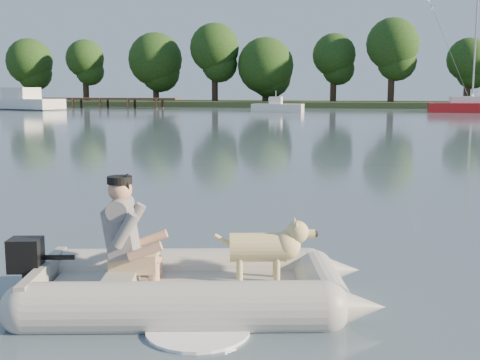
% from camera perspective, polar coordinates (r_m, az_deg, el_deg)
% --- Properties ---
extents(water, '(160.00, 160.00, 0.00)m').
position_cam_1_polar(water, '(6.16, -7.82, -9.54)').
color(water, slate).
rests_on(water, ground).
extents(shore_bank, '(160.00, 12.00, 0.70)m').
position_cam_1_polar(shore_bank, '(67.53, 10.87, 7.05)').
color(shore_bank, '#47512D').
rests_on(shore_bank, water).
extents(dock, '(18.00, 2.00, 1.04)m').
position_cam_1_polar(dock, '(63.98, -13.59, 7.12)').
color(dock, '#4C331E').
rests_on(dock, water).
extents(treeline, '(71.02, 7.35, 9.27)m').
position_cam_1_polar(treeline, '(66.93, 7.73, 11.59)').
color(treeline, '#332316').
rests_on(treeline, shore_bank).
extents(dinghy, '(4.93, 4.09, 1.24)m').
position_cam_1_polar(dinghy, '(5.37, -4.45, -6.38)').
color(dinghy, '#9F9F9A').
rests_on(dinghy, water).
extents(man, '(0.76, 0.69, 0.96)m').
position_cam_1_polar(man, '(5.45, -11.02, -4.46)').
color(man, slate).
rests_on(man, dinghy).
extents(dog, '(0.88, 0.48, 0.55)m').
position_cam_1_polar(dog, '(5.43, 1.72, -6.86)').
color(dog, tan).
rests_on(dog, dinghy).
extents(outboard_motor, '(0.42, 0.34, 0.70)m').
position_cam_1_polar(outboard_motor, '(5.72, -19.57, -8.48)').
color(outboard_motor, black).
rests_on(outboard_motor, dinghy).
extents(cabin_cruiser, '(8.37, 5.47, 2.44)m').
position_cam_1_polar(cabin_cruiser, '(59.74, -19.49, 7.28)').
color(cabin_cruiser, white).
rests_on(cabin_cruiser, water).
extents(motorboat, '(4.52, 1.92, 1.88)m').
position_cam_1_polar(motorboat, '(51.30, 3.60, 7.41)').
color(motorboat, white).
rests_on(motorboat, water).
extents(sailboat, '(7.87, 2.39, 10.81)m').
position_cam_1_polar(sailboat, '(53.51, 21.55, 6.47)').
color(sailboat, '#AF1415').
rests_on(sailboat, water).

